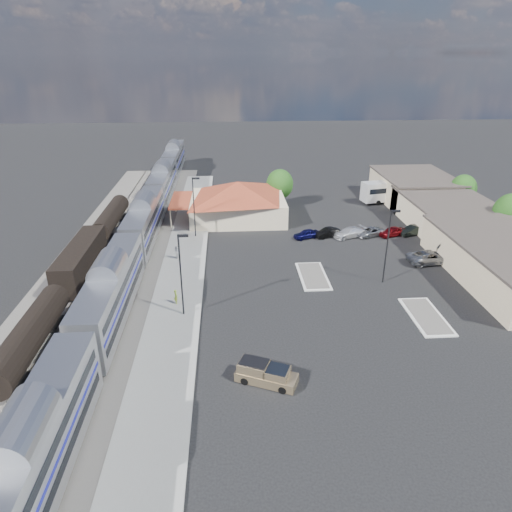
{
  "coord_description": "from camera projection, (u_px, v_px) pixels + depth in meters",
  "views": [
    {
      "loc": [
        -6.14,
        -47.14,
        24.92
      ],
      "look_at": [
        -2.94,
        2.33,
        2.8
      ],
      "focal_mm": 32.0,
      "sensor_mm": 36.0,
      "label": 1
    }
  ],
  "objects": [
    {
      "name": "tree_east_c",
      "position": [
        463.0,
        189.0,
        77.64
      ],
      "size": [
        4.41,
        4.41,
        6.21
      ],
      "color": "#382314",
      "rests_on": "ground"
    },
    {
      "name": "suv",
      "position": [
        431.0,
        257.0,
        58.77
      ],
      "size": [
        6.24,
        3.36,
        1.67
      ],
      "primitive_type": "imported",
      "rotation": [
        0.0,
        0.0,
        1.67
      ],
      "color": "gray",
      "rests_on": "ground"
    },
    {
      "name": "lamp_lot",
      "position": [
        389.0,
        241.0,
        52.01
      ],
      "size": [
        1.08,
        0.25,
        9.0
      ],
      "color": "black",
      "rests_on": "ground"
    },
    {
      "name": "parked_car_a",
      "position": [
        306.0,
        234.0,
        66.79
      ],
      "size": [
        4.15,
        2.8,
        1.31
      ],
      "primitive_type": "imported",
      "rotation": [
        0.0,
        0.0,
        -1.21
      ],
      "color": "#0E0D45",
      "rests_on": "ground"
    },
    {
      "name": "lamp_plat_s",
      "position": [
        181.0,
        269.0,
        45.19
      ],
      "size": [
        1.08,
        0.25,
        9.0
      ],
      "color": "black",
      "rests_on": "ground"
    },
    {
      "name": "parked_car_e",
      "position": [
        392.0,
        232.0,
        67.53
      ],
      "size": [
        4.47,
        2.97,
        1.41
      ],
      "primitive_type": "imported",
      "rotation": [
        0.0,
        0.0,
        -1.23
      ],
      "color": "maroon",
      "rests_on": "ground"
    },
    {
      "name": "parked_car_b",
      "position": [
        327.0,
        233.0,
        67.25
      ],
      "size": [
        4.3,
        2.87,
        1.34
      ],
      "primitive_type": "imported",
      "rotation": [
        0.0,
        0.0,
        -1.18
      ],
      "color": "black",
      "rests_on": "ground"
    },
    {
      "name": "freight_cars",
      "position": [
        81.0,
        261.0,
        54.97
      ],
      "size": [
        2.8,
        46.0,
        4.0
      ],
      "color": "black",
      "rests_on": "ground"
    },
    {
      "name": "traffic_island_south",
      "position": [
        313.0,
        276.0,
        55.49
      ],
      "size": [
        3.3,
        7.5,
        0.21
      ],
      "color": "silver",
      "rests_on": "ground"
    },
    {
      "name": "traffic_island_north",
      "position": [
        426.0,
        316.0,
        46.97
      ],
      "size": [
        3.3,
        7.5,
        0.21
      ],
      "color": "silver",
      "rests_on": "ground"
    },
    {
      "name": "person_b",
      "position": [
        176.0,
        252.0,
        59.49
      ],
      "size": [
        0.97,
        1.09,
        1.84
      ],
      "primitive_type": "imported",
      "rotation": [
        0.0,
        0.0,
        -1.2
      ],
      "color": "silver",
      "rests_on": "platform"
    },
    {
      "name": "lamp_plat_n",
      "position": [
        194.0,
        203.0,
        65.24
      ],
      "size": [
        1.08,
        0.25,
        9.0
      ],
      "color": "black",
      "rests_on": "ground"
    },
    {
      "name": "parked_car_c",
      "position": [
        349.0,
        233.0,
        67.15
      ],
      "size": [
        5.35,
        3.69,
        1.44
      ],
      "primitive_type": "imported",
      "rotation": [
        0.0,
        0.0,
        -1.19
      ],
      "color": "white",
      "rests_on": "ground"
    },
    {
      "name": "station_depot",
      "position": [
        237.0,
        200.0,
        73.8
      ],
      "size": [
        18.35,
        12.24,
        6.2
      ],
      "color": "beige",
      "rests_on": "ground"
    },
    {
      "name": "passenger_train",
      "position": [
        145.0,
        222.0,
        64.81
      ],
      "size": [
        3.0,
        104.0,
        5.55
      ],
      "color": "silver",
      "rests_on": "ground"
    },
    {
      "name": "person_a",
      "position": [
        176.0,
        297.0,
        48.92
      ],
      "size": [
        0.61,
        0.71,
        1.64
      ],
      "primitive_type": "imported",
      "rotation": [
        0.0,
        0.0,
        2.0
      ],
      "color": "#B0D041",
      "rests_on": "platform"
    },
    {
      "name": "railbed",
      "position": [
        115.0,
        261.0,
        59.51
      ],
      "size": [
        16.0,
        100.0,
        0.12
      ],
      "primitive_type": "cube",
      "color": "#4C4944",
      "rests_on": "ground"
    },
    {
      "name": "coach_bus",
      "position": [
        394.0,
        190.0,
        82.62
      ],
      "size": [
        12.34,
        5.01,
        3.87
      ],
      "rotation": [
        0.0,
        0.0,
        1.78
      ],
      "color": "silver",
      "rests_on": "ground"
    },
    {
      "name": "buildings_east",
      "position": [
        460.0,
        221.0,
        67.22
      ],
      "size": [
        14.4,
        51.4,
        4.8
      ],
      "color": "#C6B28C",
      "rests_on": "ground"
    },
    {
      "name": "parked_car_f",
      "position": [
        412.0,
        230.0,
        67.99
      ],
      "size": [
        4.51,
        2.84,
        1.4
      ],
      "primitive_type": "imported",
      "rotation": [
        0.0,
        0.0,
        -1.23
      ],
      "color": "black",
      "rests_on": "ground"
    },
    {
      "name": "parked_car_d",
      "position": [
        370.0,
        232.0,
        67.64
      ],
      "size": [
        5.09,
        3.79,
        1.29
      ],
      "primitive_type": "imported",
      "rotation": [
        0.0,
        0.0,
        -1.16
      ],
      "color": "gray",
      "rests_on": "ground"
    },
    {
      "name": "tree_east_b",
      "position": [
        511.0,
        212.0,
        64.7
      ],
      "size": [
        4.94,
        4.94,
        6.96
      ],
      "color": "#382314",
      "rests_on": "ground"
    },
    {
      "name": "platform",
      "position": [
        183.0,
        266.0,
        58.2
      ],
      "size": [
        5.5,
        92.0,
        0.18
      ],
      "primitive_type": "cube",
      "color": "gray",
      "rests_on": "ground"
    },
    {
      "name": "tree_depot",
      "position": [
        280.0,
        184.0,
        79.35
      ],
      "size": [
        4.71,
        4.71,
        6.63
      ],
      "color": "#382314",
      "rests_on": "ground"
    },
    {
      "name": "pickup_truck",
      "position": [
        267.0,
        374.0,
        37.37
      ],
      "size": [
        5.36,
        3.69,
        1.74
      ],
      "rotation": [
        0.0,
        0.0,
        1.16
      ],
      "color": "#99825E",
      "rests_on": "ground"
    },
    {
      "name": "ground",
      "position": [
        282.0,
        285.0,
        53.48
      ],
      "size": [
        280.0,
        280.0,
        0.0
      ],
      "primitive_type": "plane",
      "color": "black",
      "rests_on": "ground"
    }
  ]
}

